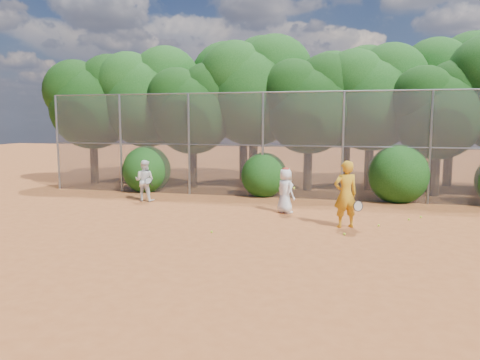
# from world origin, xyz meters

# --- Properties ---
(ground) EXTENTS (80.00, 80.00, 0.00)m
(ground) POSITION_xyz_m (0.00, 0.00, 0.00)
(ground) COLOR #964C22
(ground) RESTS_ON ground
(fence_back) EXTENTS (20.05, 0.09, 4.03)m
(fence_back) POSITION_xyz_m (-0.12, 6.00, 2.05)
(fence_back) COLOR gray
(fence_back) RESTS_ON ground
(tree_0) EXTENTS (4.38, 3.81, 6.00)m
(tree_0) POSITION_xyz_m (-9.44, 8.04, 3.93)
(tree_0) COLOR black
(tree_0) RESTS_ON ground
(tree_1) EXTENTS (4.64, 4.03, 6.35)m
(tree_1) POSITION_xyz_m (-6.94, 8.54, 4.16)
(tree_1) COLOR black
(tree_1) RESTS_ON ground
(tree_2) EXTENTS (3.99, 3.47, 5.47)m
(tree_2) POSITION_xyz_m (-4.45, 7.83, 3.58)
(tree_2) COLOR black
(tree_2) RESTS_ON ground
(tree_3) EXTENTS (4.89, 4.26, 6.70)m
(tree_3) POSITION_xyz_m (-1.94, 8.84, 4.40)
(tree_3) COLOR black
(tree_3) RESTS_ON ground
(tree_4) EXTENTS (4.19, 3.64, 5.73)m
(tree_4) POSITION_xyz_m (0.55, 8.24, 3.76)
(tree_4) COLOR black
(tree_4) RESTS_ON ground
(tree_5) EXTENTS (4.51, 3.92, 6.17)m
(tree_5) POSITION_xyz_m (3.06, 9.04, 4.05)
(tree_5) COLOR black
(tree_5) RESTS_ON ground
(tree_6) EXTENTS (3.86, 3.36, 5.29)m
(tree_6) POSITION_xyz_m (5.55, 8.03, 3.47)
(tree_6) COLOR black
(tree_6) RESTS_ON ground
(tree_9) EXTENTS (4.83, 4.20, 6.62)m
(tree_9) POSITION_xyz_m (-7.94, 10.84, 4.34)
(tree_9) COLOR black
(tree_9) RESTS_ON ground
(tree_10) EXTENTS (5.15, 4.48, 7.06)m
(tree_10) POSITION_xyz_m (-2.93, 11.05, 4.63)
(tree_10) COLOR black
(tree_10) RESTS_ON ground
(tree_11) EXTENTS (4.64, 4.03, 6.35)m
(tree_11) POSITION_xyz_m (2.06, 10.64, 4.16)
(tree_11) COLOR black
(tree_11) RESTS_ON ground
(tree_12) EXTENTS (5.02, 4.37, 6.88)m
(tree_12) POSITION_xyz_m (6.56, 11.24, 4.51)
(tree_12) COLOR black
(tree_12) RESTS_ON ground
(bush_0) EXTENTS (2.00, 2.00, 2.00)m
(bush_0) POSITION_xyz_m (-6.00, 6.30, 1.00)
(bush_0) COLOR #124110
(bush_0) RESTS_ON ground
(bush_1) EXTENTS (1.80, 1.80, 1.80)m
(bush_1) POSITION_xyz_m (-1.00, 6.30, 0.90)
(bush_1) COLOR #124110
(bush_1) RESTS_ON ground
(bush_2) EXTENTS (2.20, 2.20, 2.20)m
(bush_2) POSITION_xyz_m (4.00, 6.30, 1.10)
(bush_2) COLOR #124110
(bush_2) RESTS_ON ground
(player_yellow) EXTENTS (0.89, 0.69, 1.86)m
(player_yellow) POSITION_xyz_m (2.26, 1.51, 0.93)
(player_yellow) COLOR orange
(player_yellow) RESTS_ON ground
(player_teen) EXTENTS (0.83, 0.81, 1.47)m
(player_teen) POSITION_xyz_m (0.34, 3.12, 0.73)
(player_teen) COLOR white
(player_teen) RESTS_ON ground
(player_white) EXTENTS (0.84, 0.71, 1.51)m
(player_white) POSITION_xyz_m (-5.02, 4.06, 0.76)
(player_white) COLOR white
(player_white) RESTS_ON ground
(ball_0) EXTENTS (0.07, 0.07, 0.07)m
(ball_0) POSITION_xyz_m (4.47, 3.35, 0.03)
(ball_0) COLOR #B5DD28
(ball_0) RESTS_ON ground
(ball_1) EXTENTS (0.07, 0.07, 0.07)m
(ball_1) POSITION_xyz_m (2.29, 0.57, 0.03)
(ball_1) COLOR #B5DD28
(ball_1) RESTS_ON ground
(ball_2) EXTENTS (0.07, 0.07, 0.07)m
(ball_2) POSITION_xyz_m (3.18, 1.82, 0.03)
(ball_2) COLOR #B5DD28
(ball_2) RESTS_ON ground
(ball_3) EXTENTS (0.07, 0.07, 0.07)m
(ball_3) POSITION_xyz_m (-1.12, -0.05, 0.03)
(ball_3) COLOR #B5DD28
(ball_3) RESTS_ON ground
(ball_4) EXTENTS (0.07, 0.07, 0.07)m
(ball_4) POSITION_xyz_m (4.09, 2.88, 0.03)
(ball_4) COLOR #B5DD28
(ball_4) RESTS_ON ground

